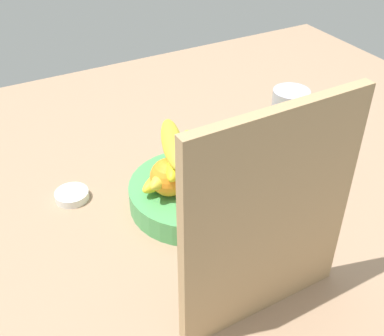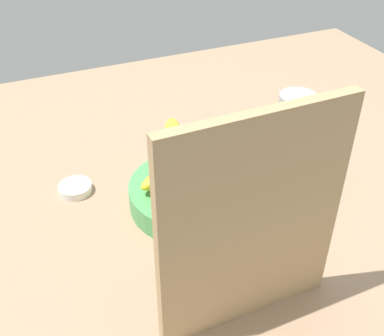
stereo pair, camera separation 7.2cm
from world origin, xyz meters
TOP-DOWN VIEW (x-y plane):
  - ground_plane at (0.00, 0.00)cm, footprint 180.00×140.00cm
  - fruit_bowl at (-1.36, 2.04)cm, footprint 24.99×24.99cm
  - orange_front_left at (-4.09, 7.94)cm, footprint 7.33×7.33cm
  - orange_front_right at (-3.70, -3.41)cm, footprint 7.33×7.33cm
  - orange_center at (3.57, 2.12)cm, footprint 7.33×7.33cm
  - banana_bunch at (0.73, -0.63)cm, footprint 17.24×17.59cm
  - cutting_board at (1.37, 29.54)cm, footprint 28.03×2.40cm
  - thermos_tumbler at (-23.92, 1.77)cm, footprint 7.38×7.38cm
  - jar_lid at (19.43, -10.97)cm, footprint 6.83×6.83cm

SIDE VIEW (x-z plane):
  - ground_plane at x=0.00cm, z-range -3.00..0.00cm
  - jar_lid at x=19.43cm, z-range 0.00..1.70cm
  - fruit_bowl at x=-1.36cm, z-range 0.00..4.80cm
  - orange_front_left at x=-4.09cm, z-range 4.80..12.13cm
  - orange_front_right at x=-3.70cm, z-range 4.80..12.13cm
  - orange_center at x=3.57cm, z-range 4.80..12.13cm
  - thermos_tumbler at x=-23.92cm, z-range 0.00..19.68cm
  - banana_bunch at x=0.73cm, z-range 4.80..15.40cm
  - cutting_board at x=1.37cm, z-range 0.00..36.00cm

